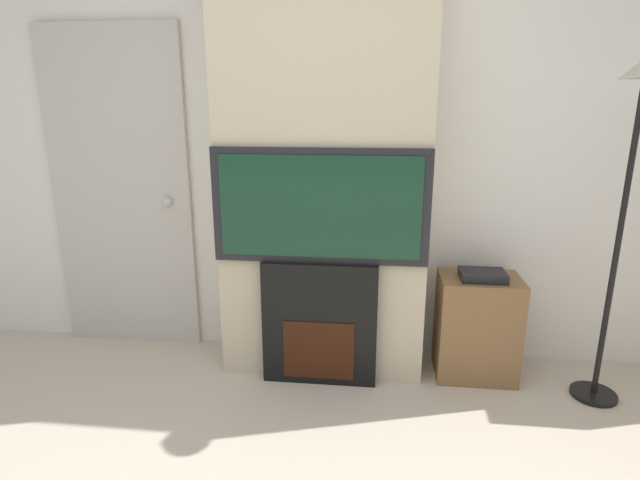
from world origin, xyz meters
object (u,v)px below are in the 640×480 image
object	(u,v)px
fireplace	(320,322)
media_stand	(477,326)
television	(320,206)
floor_lamp	(631,166)

from	to	relation	value
fireplace	media_stand	xyz separation A→B (m)	(0.92, 0.16, -0.05)
fireplace	television	xyz separation A→B (m)	(0.00, -0.00, 0.69)
floor_lamp	media_stand	world-z (taller)	floor_lamp
fireplace	media_stand	size ratio (longest dim) A/B	1.09
television	media_stand	distance (m)	1.18
television	media_stand	world-z (taller)	television
fireplace	media_stand	distance (m)	0.93
floor_lamp	media_stand	distance (m)	1.17
fireplace	floor_lamp	world-z (taller)	floor_lamp
fireplace	television	size ratio (longest dim) A/B	0.62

